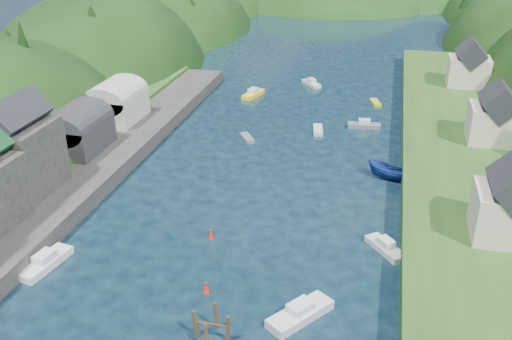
# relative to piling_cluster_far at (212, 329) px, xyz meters

# --- Properties ---
(ground) EXTENTS (600.00, 600.00, 0.00)m
(ground) POSITION_rel_piling_cluster_far_xyz_m (-2.01, 46.25, -1.06)
(ground) COLOR black
(ground) RESTS_ON ground
(hillside_left) EXTENTS (44.00, 245.56, 52.00)m
(hillside_left) POSITION_rel_piling_cluster_far_xyz_m (-47.01, 71.25, -9.09)
(hillside_left) COLOR black
(hillside_left) RESTS_ON ground
(far_hills) EXTENTS (103.00, 68.00, 44.00)m
(far_hills) POSITION_rel_piling_cluster_far_xyz_m (-0.79, 170.25, -11.86)
(far_hills) COLOR black
(far_hills) RESTS_ON ground
(hill_trees) EXTENTS (92.45, 149.89, 12.24)m
(hill_trees) POSITION_rel_piling_cluster_far_xyz_m (-1.47, 61.00, 10.07)
(hill_trees) COLOR black
(hill_trees) RESTS_ON ground
(quay_left) EXTENTS (12.00, 110.00, 2.00)m
(quay_left) POSITION_rel_piling_cluster_far_xyz_m (-26.01, 16.25, -0.06)
(quay_left) COLOR #2D2B28
(quay_left) RESTS_ON ground
(boat_sheds) EXTENTS (7.00, 21.00, 7.50)m
(boat_sheds) POSITION_rel_piling_cluster_far_xyz_m (-28.01, 35.25, 4.22)
(boat_sheds) COLOR #2D2D30
(boat_sheds) RESTS_ON quay_left
(terrace_right) EXTENTS (16.00, 120.00, 2.40)m
(terrace_right) POSITION_rel_piling_cluster_far_xyz_m (22.99, 36.25, 0.14)
(terrace_right) COLOR #234719
(terrace_right) RESTS_ON ground
(right_bank_cottages) EXTENTS (9.00, 59.24, 8.41)m
(right_bank_cottages) POSITION_rel_piling_cluster_far_xyz_m (25.99, 44.58, 4.79)
(right_bank_cottages) COLOR beige
(right_bank_cottages) RESTS_ON terrace_right
(piling_cluster_far) EXTENTS (3.28, 3.05, 3.25)m
(piling_cluster_far) POSITION_rel_piling_cluster_far_xyz_m (0.00, 0.00, 0.00)
(piling_cluster_far) COLOR #382314
(piling_cluster_far) RESTS_ON ground
(channel_buoy_near) EXTENTS (0.70, 0.70, 1.10)m
(channel_buoy_near) POSITION_rel_piling_cluster_far_xyz_m (-2.37, 5.83, -0.58)
(channel_buoy_near) COLOR #B21D0E
(channel_buoy_near) RESTS_ON ground
(channel_buoy_far) EXTENTS (0.70, 0.70, 1.10)m
(channel_buoy_far) POSITION_rel_piling_cluster_far_xyz_m (-4.74, 14.83, -0.58)
(channel_buoy_far) COLOR #B21D0E
(channel_buoy_far) RESTS_ON ground
(moored_boats) EXTENTS (37.40, 95.57, 2.43)m
(moored_boats) POSITION_rel_piling_cluster_far_xyz_m (-2.94, 15.63, -0.34)
(moored_boats) COLOR slate
(moored_boats) RESTS_ON ground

